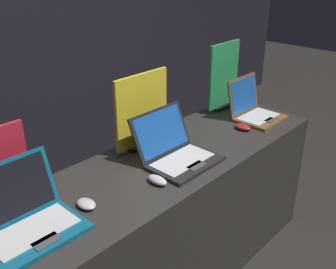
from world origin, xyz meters
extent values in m
cube|color=black|center=(0.00, 2.03, 1.40)|extent=(8.00, 0.05, 2.80)
cube|color=#282623|center=(0.00, 0.33, 0.43)|extent=(2.18, 0.66, 0.87)
cube|color=#0F5170|center=(-0.87, 0.27, 0.88)|extent=(0.40, 0.27, 0.02)
cube|color=#B7B7B7|center=(-0.87, 0.29, 0.89)|extent=(0.35, 0.19, 0.00)
cube|color=#3F3F42|center=(-0.87, 0.19, 0.89)|extent=(0.11, 0.06, 0.00)
cube|color=#0F5170|center=(-0.87, 0.44, 1.01)|extent=(0.40, 0.09, 0.26)
cube|color=black|center=(-0.87, 0.43, 1.02)|extent=(0.36, 0.07, 0.22)
ellipsoid|color=#B2B2B7|center=(-0.60, 0.29, 0.88)|extent=(0.07, 0.11, 0.03)
cube|color=black|center=(-0.87, 0.57, 0.88)|extent=(0.17, 0.07, 0.02)
cube|color=black|center=(0.01, 0.21, 0.88)|extent=(0.39, 0.26, 0.02)
cube|color=#B7B7B7|center=(0.01, 0.23, 0.89)|extent=(0.35, 0.18, 0.00)
cube|color=#3F3F42|center=(0.01, 0.13, 0.89)|extent=(0.11, 0.06, 0.00)
cube|color=black|center=(0.01, 0.40, 1.01)|extent=(0.39, 0.12, 0.25)
cube|color=#194C99|center=(0.01, 0.39, 1.01)|extent=(0.35, 0.10, 0.21)
ellipsoid|color=#B2B2B7|center=(-0.23, 0.19, 0.89)|extent=(0.06, 0.12, 0.04)
cube|color=black|center=(0.01, 0.55, 0.88)|extent=(0.22, 0.07, 0.02)
cube|color=gold|center=(0.01, 0.55, 1.10)|extent=(0.39, 0.02, 0.42)
cube|color=brown|center=(0.84, 0.24, 0.88)|extent=(0.33, 0.26, 0.02)
cube|color=#B7B7B7|center=(0.84, 0.26, 0.89)|extent=(0.29, 0.18, 0.00)
cube|color=#3F3F42|center=(0.84, 0.16, 0.89)|extent=(0.09, 0.06, 0.00)
cube|color=brown|center=(0.84, 0.39, 1.01)|extent=(0.33, 0.06, 0.26)
cube|color=#194C99|center=(0.84, 0.39, 1.02)|extent=(0.29, 0.05, 0.22)
ellipsoid|color=maroon|center=(0.62, 0.24, 0.89)|extent=(0.07, 0.11, 0.04)
cube|color=black|center=(0.84, 0.57, 0.88)|extent=(0.18, 0.07, 0.02)
cube|color=#268C4C|center=(0.84, 0.57, 1.12)|extent=(0.33, 0.02, 0.47)
camera|label=1|loc=(-1.44, -1.00, 1.93)|focal=42.00mm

